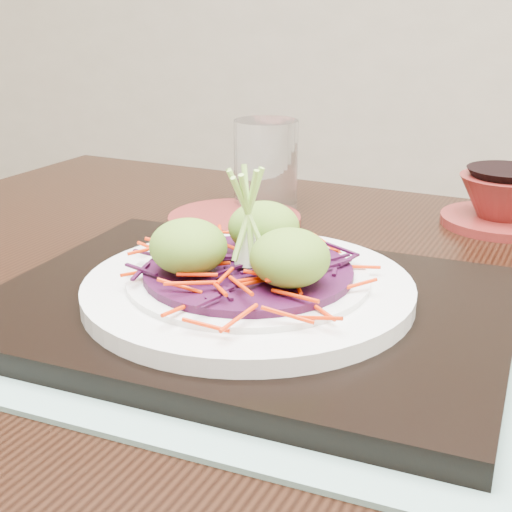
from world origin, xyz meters
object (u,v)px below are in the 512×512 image
(dining_table, at_px, (324,391))
(terracotta_bowl_set, at_px, (503,203))
(serving_tray, at_px, (248,308))
(terracotta_side_plate, at_px, (234,220))
(water_glass, at_px, (266,166))
(white_plate, at_px, (248,287))

(dining_table, xyz_separation_m, terracotta_bowl_set, (0.15, 0.27, 0.12))
(serving_tray, relative_size, terracotta_side_plate, 2.63)
(dining_table, bearing_deg, water_glass, 126.78)
(terracotta_bowl_set, bearing_deg, white_plate, -119.68)
(dining_table, relative_size, water_glass, 11.35)
(white_plate, height_order, terracotta_side_plate, white_plate)
(white_plate, xyz_separation_m, terracotta_bowl_set, (0.20, 0.34, -0.01))
(water_glass, relative_size, terracotta_bowl_set, 0.66)
(dining_table, height_order, terracotta_side_plate, terracotta_side_plate)
(terracotta_bowl_set, bearing_deg, terracotta_side_plate, -162.23)
(dining_table, bearing_deg, terracotta_side_plate, 138.85)
(serving_tray, height_order, terracotta_side_plate, serving_tray)
(serving_tray, distance_m, terracotta_side_plate, 0.27)
(terracotta_side_plate, bearing_deg, dining_table, -49.32)
(water_glass, bearing_deg, dining_table, -61.39)
(serving_tray, height_order, water_glass, water_glass)
(white_plate, bearing_deg, dining_table, 56.25)
(terracotta_side_plate, relative_size, water_glass, 1.38)
(white_plate, bearing_deg, terracotta_side_plate, 112.04)
(terracotta_bowl_set, bearing_deg, dining_table, -118.50)
(water_glass, height_order, terracotta_bowl_set, water_glass)
(terracotta_side_plate, bearing_deg, serving_tray, -67.96)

